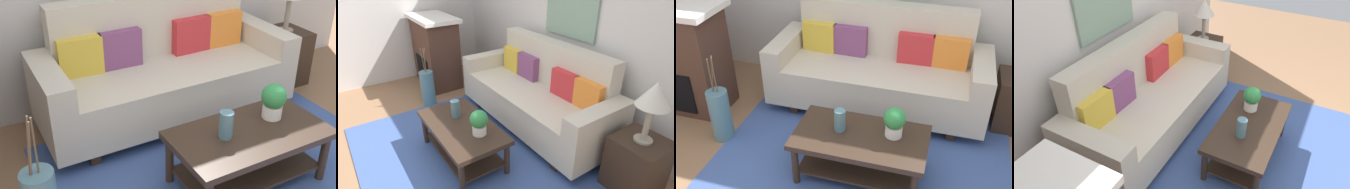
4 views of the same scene
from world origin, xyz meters
The scene contains 14 objects.
area_rug centered at (0.00, 0.50, 0.01)m, with size 2.63×2.20×0.01m, color #3D5693.
couch centered at (-0.05, 1.55, 0.43)m, with size 2.22×0.84×1.08m.
throw_pillow_mustard centered at (-0.75, 1.68, 0.68)m, with size 0.36×0.12×0.32m, color gold.
throw_pillow_plum centered at (-0.40, 1.68, 0.68)m, with size 0.36×0.12×0.32m, color #7A4270.
throw_pillow_crimson centered at (0.29, 1.68, 0.68)m, with size 0.36×0.12×0.32m, color red.
throw_pillow_orange centered at (0.64, 1.68, 0.68)m, with size 0.36×0.12×0.32m, color orange.
coffee_table centered at (0.03, 0.45, 0.31)m, with size 1.10×0.60×0.43m.
tabletop_vase centered at (-0.15, 0.48, 0.53)m, with size 0.10×0.10×0.19m, color slate.
potted_plant_tabletop centered at (0.29, 0.53, 0.57)m, with size 0.18×0.18×0.26m.
fireplace centered at (-2.04, 0.99, 0.59)m, with size 1.02×0.58×1.16m.
floor_vase centered at (-1.38, 0.57, 0.26)m, with size 0.20×0.20×0.52m, color slate.
floor_vase_branch_a centered at (-1.36, 0.57, 0.70)m, with size 0.01×0.01×0.36m, color brown.
floor_vase_branch_b centered at (-1.39, 0.59, 0.70)m, with size 0.01×0.01×0.36m, color brown.
floor_vase_branch_c centered at (-1.39, 0.56, 0.70)m, with size 0.01×0.01×0.36m, color brown.
Camera 3 is at (0.61, -1.99, 2.43)m, focal length 41.66 mm.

